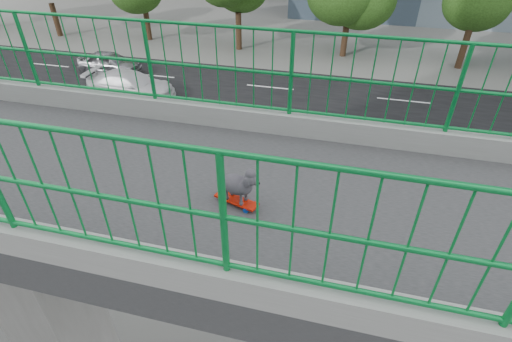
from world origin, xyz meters
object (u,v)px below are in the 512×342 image
Objects in this scene: car_2 at (4,97)px; car_0 at (242,222)px; car_3 at (131,85)px; skateboard at (237,201)px; car_4 at (110,63)px; poodle at (238,184)px.

car_0 is at bearing -112.50° from car_2.
car_3 is at bearing -135.33° from car_0.
car_0 is (-6.28, -1.88, -6.37)m from skateboard.
skateboard is 0.12× the size of car_4.
car_2 is at bearing -108.95° from poodle.
car_0 is at bearing -145.95° from poodle.
skateboard is at bearing -90.00° from poodle.
skateboard is 22.38m from car_2.
poodle is at bearing 16.82° from car_0.
car_2 is 6.77m from car_3.
car_3 reaches higher than car_4.
poodle reaches higher than car_3.
car_0 is 0.75× the size of car_2.
car_4 is at bearing -22.17° from car_2.
car_3 is at bearing -127.14° from poodle.
skateboard is 9.14m from car_0.
skateboard is 0.24m from poodle.
car_3 is at bearing -133.65° from car_4.
skateboard reaches higher than car_4.
car_3 reaches higher than car_2.
car_2 is at bearing 157.83° from car_4.
poodle is 22.47m from car_2.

